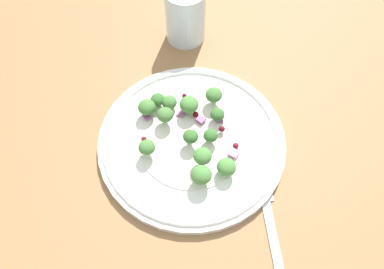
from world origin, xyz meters
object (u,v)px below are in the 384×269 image
at_px(broccoli_floret_2, 158,100).
at_px(fork, 272,233).
at_px(water_glass, 185,15).
at_px(broccoli_floret_0, 202,156).
at_px(broccoli_floret_1, 214,95).
at_px(plate, 192,141).

bearing_deg(broccoli_floret_2, fork, -112.63).
bearing_deg(broccoli_floret_2, water_glass, 14.36).
bearing_deg(broccoli_floret_0, broccoli_floret_1, 18.70).
bearing_deg(broccoli_floret_0, water_glass, 34.40).
xyz_separation_m(plate, broccoli_floret_0, (-0.03, -0.03, 0.03)).
distance_m(plate, fork, 0.17).
distance_m(broccoli_floret_0, fork, 0.14).
height_order(broccoli_floret_0, broccoli_floret_2, broccoli_floret_0).
height_order(plate, broccoli_floret_1, broccoli_floret_1).
distance_m(broccoli_floret_0, broccoli_floret_1, 0.11).
height_order(fork, water_glass, water_glass).
distance_m(plate, water_glass, 0.23).
distance_m(broccoli_floret_1, fork, 0.22).
relative_size(plate, fork, 1.71).
height_order(broccoli_floret_1, broccoli_floret_2, broccoli_floret_1).
xyz_separation_m(plate, broccoli_floret_2, (0.03, 0.08, 0.02)).
relative_size(broccoli_floret_1, broccoli_floret_2, 1.20).
bearing_deg(plate, broccoli_floret_2, 69.26).
relative_size(broccoli_floret_0, fork, 0.16).
height_order(plate, broccoli_floret_0, broccoli_floret_0).
distance_m(plate, broccoli_floret_0, 0.05).
height_order(broccoli_floret_2, water_glass, water_glass).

